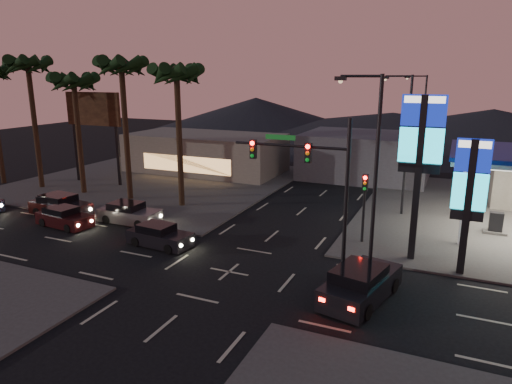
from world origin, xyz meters
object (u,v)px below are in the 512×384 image
at_px(car_lane_a_mid, 64,217).
at_px(suv_station, 360,284).
at_px(traffic_signal_mast, 313,173).
at_px(car_lane_b_front, 129,213).
at_px(pylon_sign_tall, 421,145).
at_px(car_lane_a_front, 159,236).
at_px(car_lane_b_mid, 61,206).
at_px(pylon_sign_short, 470,187).
at_px(car_lane_b_rear, 59,206).

height_order(car_lane_a_mid, suv_station, suv_station).
bearing_deg(car_lane_a_mid, suv_station, -6.79).
height_order(traffic_signal_mast, car_lane_b_front, traffic_signal_mast).
distance_m(pylon_sign_tall, car_lane_a_mid, 23.11).
xyz_separation_m(car_lane_a_front, car_lane_b_mid, (-10.23, 2.25, 0.10)).
relative_size(pylon_sign_short, car_lane_b_mid, 1.44).
distance_m(pylon_sign_tall, car_lane_b_rear, 25.22).
bearing_deg(car_lane_a_front, car_lane_b_front, 148.02).
relative_size(pylon_sign_tall, suv_station, 1.72).
bearing_deg(car_lane_a_front, car_lane_b_rear, 167.93).
bearing_deg(car_lane_a_front, traffic_signal_mast, 1.66).
relative_size(pylon_sign_short, car_lane_a_front, 1.67).
height_order(pylon_sign_short, car_lane_a_mid, pylon_sign_short).
distance_m(pylon_sign_short, suv_station, 7.45).
relative_size(car_lane_a_front, car_lane_b_rear, 0.94).
height_order(traffic_signal_mast, car_lane_a_front, traffic_signal_mast).
height_order(car_lane_b_mid, suv_station, suv_station).
height_order(car_lane_a_mid, car_lane_b_front, car_lane_b_front).
bearing_deg(car_lane_b_front, car_lane_b_mid, -174.19).
bearing_deg(car_lane_b_front, traffic_signal_mast, -10.47).
distance_m(pylon_sign_tall, traffic_signal_mast, 6.02).
height_order(pylon_sign_tall, car_lane_b_mid, pylon_sign_tall).
bearing_deg(car_lane_b_rear, pylon_sign_short, 1.16).
bearing_deg(car_lane_b_front, pylon_sign_tall, 2.93).
height_order(traffic_signal_mast, car_lane_b_rear, traffic_signal_mast).
relative_size(pylon_sign_tall, car_lane_a_mid, 2.14).
distance_m(traffic_signal_mast, car_lane_a_front, 10.40).
height_order(car_lane_a_front, car_lane_b_front, car_lane_b_front).
height_order(pylon_sign_short, car_lane_b_rear, pylon_sign_short).
bearing_deg(car_lane_a_mid, car_lane_a_front, -2.97).
xyz_separation_m(traffic_signal_mast, car_lane_b_front, (-13.85, 2.56, -4.56)).
bearing_deg(pylon_sign_tall, car_lane_b_rear, -176.39).
xyz_separation_m(car_lane_a_mid, car_lane_b_front, (3.53, 2.41, 0.05)).
xyz_separation_m(car_lane_b_mid, car_lane_b_rear, (-0.22, -0.02, -0.05)).
distance_m(pylon_sign_tall, pylon_sign_short, 3.20).
height_order(car_lane_a_mid, car_lane_b_rear, car_lane_b_rear).
distance_m(car_lane_a_mid, car_lane_b_rear, 3.00).
distance_m(traffic_signal_mast, car_lane_a_mid, 17.99).
height_order(car_lane_b_front, car_lane_b_mid, car_lane_b_mid).
bearing_deg(car_lane_b_rear, car_lane_b_front, 5.75).
relative_size(pylon_sign_short, suv_station, 1.34).
xyz_separation_m(pylon_sign_short, car_lane_b_rear, (-27.01, -0.55, -3.99)).
relative_size(pylon_sign_tall, traffic_signal_mast, 1.12).
distance_m(car_lane_b_front, car_lane_b_mid, 5.72).
relative_size(car_lane_b_front, car_lane_b_rear, 1.00).
height_order(car_lane_a_front, suv_station, suv_station).
distance_m(pylon_sign_short, car_lane_b_mid, 27.08).
bearing_deg(pylon_sign_tall, car_lane_b_front, -177.07).
relative_size(pylon_sign_short, traffic_signal_mast, 0.88).
relative_size(traffic_signal_mast, car_lane_a_mid, 1.90).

